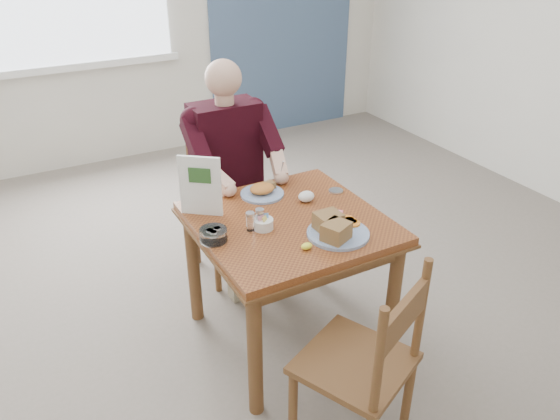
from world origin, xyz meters
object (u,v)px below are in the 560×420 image
table (289,238)px  far_plate (263,191)px  chair_far (227,202)px  near_plate (335,229)px  diner (231,159)px  chair_near (365,365)px

table → far_plate: far_plate is taller
chair_far → near_plate: chair_far is taller
far_plate → table: bearing=-91.2°
diner → far_plate: diner is taller
diner → table: bearing=-90.0°
near_plate → diner: bearing=96.9°
table → near_plate: 0.30m
chair_near → near_plate: bearing=70.0°
chair_near → diner: diner is taller
table → chair_near: chair_near is taller
diner → far_plate: (0.01, -0.40, -0.04)m
diner → chair_far: bearing=90.0°
chair_far → near_plate: bearing=-83.7°
chair_far → far_plate: chair_far is taller
chair_far → diner: bearing=-90.0°
table → diner: diner is taller
chair_near → far_plate: (0.09, 1.09, 0.30)m
chair_near → diner: size_ratio=0.69×
chair_near → far_plate: chair_near is taller
near_plate → far_plate: (-0.11, 0.54, -0.01)m
table → near_plate: (0.11, -0.24, 0.15)m
near_plate → far_plate: 0.55m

